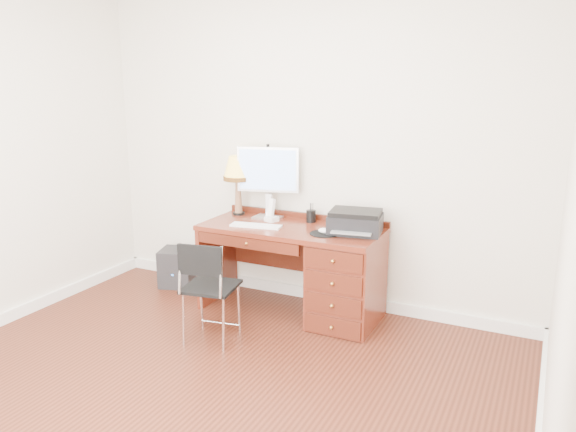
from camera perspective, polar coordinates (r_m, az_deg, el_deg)
The scene contains 12 objects.
ground at distance 3.80m, azimuth -9.21°, elevation -17.07°, with size 4.00×4.00×0.00m, color #3A170D.
room_shell at distance 4.24m, azimuth -4.26°, elevation -12.69°, with size 4.00×4.00×4.00m.
desk at distance 4.61m, azimuth 3.98°, elevation -5.57°, with size 1.50×0.67×0.75m.
monitor at distance 4.86m, azimuth -1.96°, elevation 4.32°, with size 0.53×0.23×0.62m.
keyboard at distance 4.64m, azimuth -3.27°, elevation -0.99°, with size 0.42×0.12×0.02m, color white.
mouse_pad at distance 4.42m, azimuth 3.74°, elevation -1.67°, with size 0.24×0.24×0.05m.
printer at distance 4.46m, azimuth 6.86°, elevation -0.58°, with size 0.45×0.38×0.18m.
leg_lamp at distance 4.99m, azimuth -5.12°, elevation 4.49°, with size 0.26×0.26×0.53m.
phone at distance 4.79m, azimuth -1.68°, elevation 0.13°, with size 0.12×0.12×0.20m.
pen_cup at distance 4.77m, azimuth 2.35°, elevation -0.02°, with size 0.08×0.08×0.10m, color black.
chair at distance 4.21m, azimuth -8.32°, elevation -6.60°, with size 0.43×0.43×0.79m.
equipment_box at distance 5.51m, azimuth -11.16°, elevation -5.12°, with size 0.31×0.31×0.36m, color black.
Camera 1 is at (1.92, -2.65, 1.94)m, focal length 35.00 mm.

